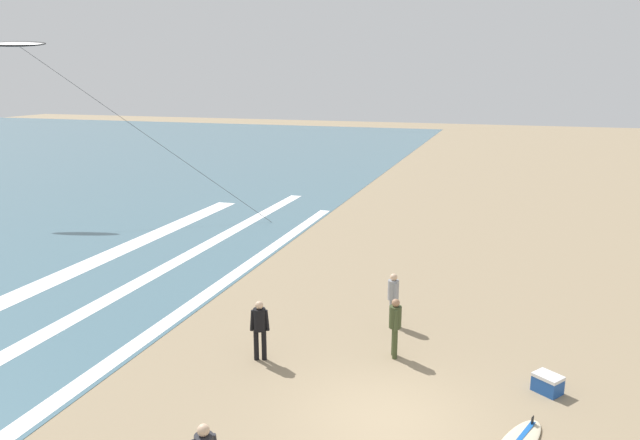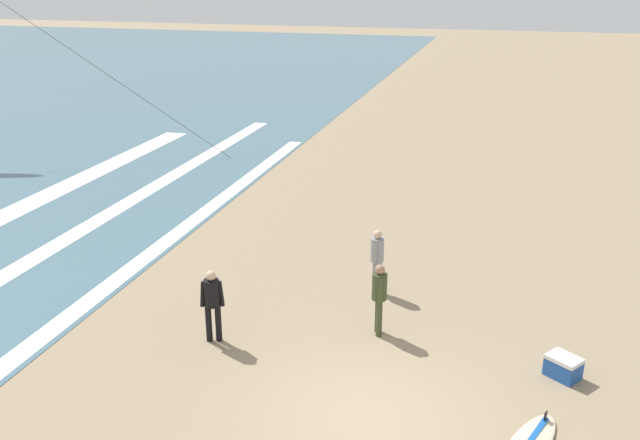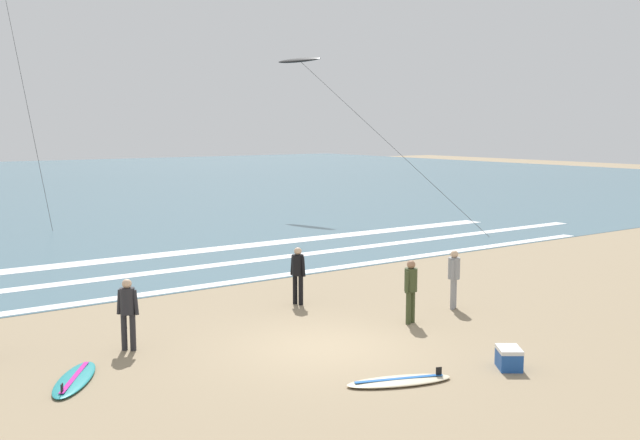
% 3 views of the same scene
% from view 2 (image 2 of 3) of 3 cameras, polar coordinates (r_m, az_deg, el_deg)
% --- Properties ---
extents(ground_plane, '(160.00, 160.00, 0.00)m').
position_cam_2_polar(ground_plane, '(12.65, 3.83, -15.71)').
color(ground_plane, '#937F60').
extents(wave_foam_shoreline, '(36.10, 0.53, 0.01)m').
position_cam_2_polar(wave_foam_shoreline, '(15.97, -21.99, -9.02)').
color(wave_foam_shoreline, white).
rests_on(wave_foam_shoreline, ocean_surface).
extents(surfer_left_far, '(0.32, 0.51, 1.60)m').
position_cam_2_polar(surfer_left_far, '(14.52, -8.84, -6.46)').
color(surfer_left_far, black).
rests_on(surfer_left_far, ground).
extents(surfer_right_near, '(0.48, 0.35, 1.60)m').
position_cam_2_polar(surfer_right_near, '(16.49, 4.70, -2.93)').
color(surfer_right_near, gray).
rests_on(surfer_right_near, ground).
extents(surfer_mid_group, '(0.51, 0.32, 1.60)m').
position_cam_2_polar(surfer_mid_group, '(14.67, 4.88, -6.00)').
color(surfer_mid_group, '#384223').
rests_on(surfer_mid_group, ground).
extents(cooler_box, '(0.72, 0.76, 0.44)m').
position_cam_2_polar(cooler_box, '(14.29, 19.33, -11.29)').
color(cooler_box, '#1E4C9E').
rests_on(cooler_box, ground).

